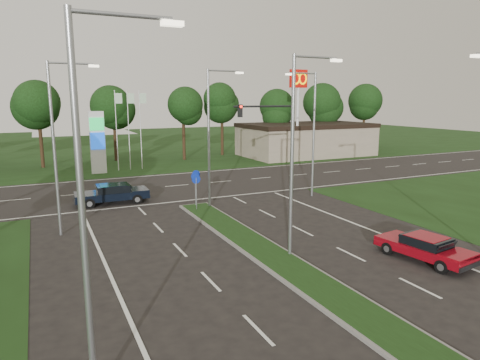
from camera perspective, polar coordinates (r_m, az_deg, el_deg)
name	(u,v)px	position (r m, az deg, el deg)	size (l,w,h in m)	color
ground	(367,320)	(15.29, 16.53, -17.48)	(160.00, 160.00, 0.00)	black
verge_far	(107,148)	(65.88, -17.30, 4.04)	(160.00, 50.00, 0.02)	black
cross_road	(165,187)	(35.80, -9.96, -0.90)	(160.00, 12.00, 0.02)	black
median_kerb	(299,274)	(18.10, 7.88, -12.32)	(2.00, 26.00, 0.12)	slate
commercial_building	(306,140)	(55.74, 8.80, 5.33)	(16.00, 9.00, 4.00)	gray
streetlight_median_near	(296,146)	(19.00, 7.48, 4.48)	(2.53, 0.22, 9.00)	gray
streetlight_median_far	(212,131)	(27.89, -3.81, 6.51)	(2.53, 0.22, 9.00)	gray
streetlight_left_near	(90,192)	(10.09, -19.34, -1.53)	(2.53, 0.22, 9.00)	gray
streetlight_left_far	(58,140)	(23.94, -23.14, 4.99)	(2.53, 0.22, 9.00)	gray
streetlight_right_far	(312,128)	(31.61, 9.53, 6.88)	(2.53, 0.22, 9.00)	gray
traffic_signal	(278,132)	(32.44, 5.13, 6.33)	(5.10, 0.42, 7.00)	black
median_signs	(196,182)	(28.35, -5.91, -0.32)	(1.16, 1.76, 2.38)	gray
gas_pylon	(100,141)	(43.41, -18.20, 5.01)	(5.80, 1.26, 8.00)	silver
mcdonalds_sign	(298,91)	(49.94, 7.77, 11.63)	(2.20, 0.47, 10.40)	silver
treeline_far	(125,102)	(50.65, -15.07, 10.04)	(6.00, 6.00, 9.90)	black
red_sedan	(425,247)	(21.02, 23.39, -8.21)	(2.28, 4.36, 1.14)	maroon
navy_sedan	(112,193)	(30.84, -16.68, -1.71)	(4.92, 2.17, 1.34)	black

